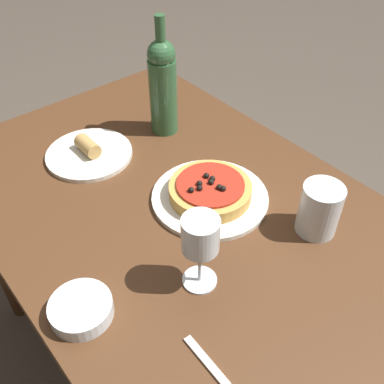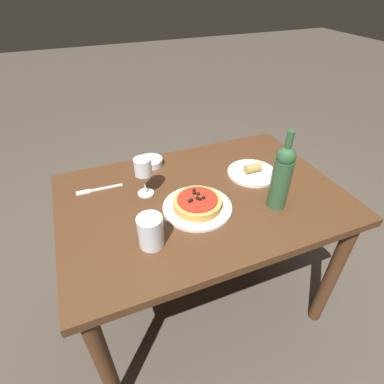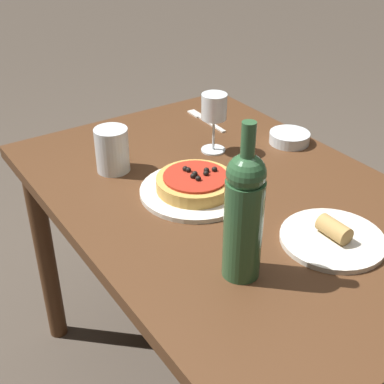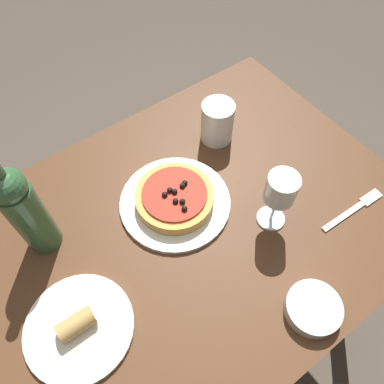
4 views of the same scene
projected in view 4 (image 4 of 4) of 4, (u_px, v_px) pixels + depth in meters
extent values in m
plane|color=#4C4238|center=(181.00, 316.00, 1.50)|extent=(14.00, 14.00, 0.00)
cube|color=#4C2D19|center=(174.00, 238.00, 0.90)|extent=(1.17, 0.79, 0.03)
cylinder|color=#4C2D19|center=(368.00, 277.00, 1.23)|extent=(0.06, 0.06, 0.70)
cylinder|color=#4C2D19|center=(237.00, 149.00, 1.52)|extent=(0.06, 0.06, 0.70)
cylinder|color=silver|center=(175.00, 202.00, 0.93)|extent=(0.27, 0.27, 0.01)
cylinder|color=gold|center=(175.00, 198.00, 0.91)|extent=(0.19, 0.19, 0.03)
cylinder|color=#A82819|center=(174.00, 194.00, 0.90)|extent=(0.16, 0.16, 0.01)
sphere|color=black|center=(170.00, 190.00, 0.89)|extent=(0.01, 0.01, 0.01)
sphere|color=black|center=(182.00, 201.00, 0.88)|extent=(0.01, 0.01, 0.01)
sphere|color=black|center=(165.00, 195.00, 0.89)|extent=(0.01, 0.01, 0.01)
sphere|color=black|center=(175.00, 192.00, 0.89)|extent=(0.01, 0.01, 0.01)
sphere|color=black|center=(176.00, 201.00, 0.88)|extent=(0.01, 0.01, 0.01)
sphere|color=black|center=(185.00, 183.00, 0.90)|extent=(0.01, 0.01, 0.01)
sphere|color=black|center=(182.00, 186.00, 0.90)|extent=(0.01, 0.01, 0.01)
sphere|color=black|center=(184.00, 209.00, 0.87)|extent=(0.01, 0.01, 0.01)
cylinder|color=silver|center=(271.00, 218.00, 0.91)|extent=(0.07, 0.07, 0.00)
cylinder|color=silver|center=(274.00, 208.00, 0.87)|extent=(0.01, 0.01, 0.09)
cylinder|color=silver|center=(281.00, 188.00, 0.80)|extent=(0.07, 0.07, 0.07)
cylinder|color=#2D5633|center=(31.00, 218.00, 0.79)|extent=(0.08, 0.08, 0.21)
sphere|color=#2D5633|center=(7.00, 186.00, 0.69)|extent=(0.07, 0.07, 0.07)
cylinder|color=silver|center=(217.00, 122.00, 1.01)|extent=(0.09, 0.09, 0.12)
cylinder|color=silver|center=(313.00, 308.00, 0.78)|extent=(0.12, 0.12, 0.03)
cube|color=beige|center=(344.00, 216.00, 0.91)|extent=(0.14, 0.02, 0.00)
cube|color=beige|center=(371.00, 198.00, 0.94)|extent=(0.06, 0.03, 0.00)
cylinder|color=silver|center=(79.00, 328.00, 0.77)|extent=(0.23, 0.23, 0.01)
cylinder|color=#B2894C|center=(76.00, 324.00, 0.75)|extent=(0.07, 0.04, 0.04)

